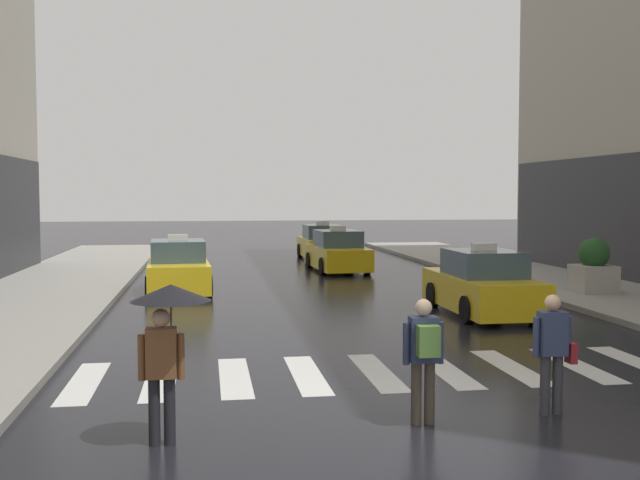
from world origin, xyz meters
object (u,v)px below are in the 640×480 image
Objects in this scene: pedestrian_with_handbag at (553,347)px; taxi_fourth at (322,244)px; taxi_second at (178,269)px; taxi_third at (337,253)px; planter_mid_block at (593,268)px; taxi_lead at (482,285)px; pedestrian_with_backpack at (424,351)px; pedestrian_with_umbrella at (167,320)px.

taxi_fourth is at bearing 88.43° from pedestrian_with_handbag.
taxi_third is at bearing 43.65° from taxi_second.
planter_mid_block reaches higher than pedestrian_with_handbag.
taxi_lead is 9.48m from taxi_second.
pedestrian_with_umbrella is at bearing -174.60° from pedestrian_with_backpack.
taxi_lead is 8.78m from pedestrian_with_handbag.
pedestrian_with_handbag is 1.03× the size of planter_mid_block.
taxi_second is 2.80× the size of pedestrian_with_handbag.
taxi_fourth is (6.23, 11.23, 0.00)m from taxi_second.
pedestrian_with_handbag is (-0.45, -19.67, 0.21)m from taxi_third.
taxi_third is 20.00m from pedestrian_with_backpack.
pedestrian_with_umbrella is at bearing -102.78° from taxi_fourth.
taxi_third is at bearing 88.68° from pedestrian_with_handbag.
taxi_lead is at bearing 64.80° from pedestrian_with_backpack.
taxi_third is (-1.76, 11.18, 0.00)m from taxi_lead.
pedestrian_with_umbrella is at bearing -105.48° from taxi_third.
taxi_fourth is 25.51m from pedestrian_with_backpack.
taxi_lead is at bearing -81.06° from taxi_third.
taxi_third is at bearing 74.52° from pedestrian_with_umbrella.
pedestrian_with_umbrella is at bearing -174.39° from pedestrian_with_handbag.
pedestrian_with_backpack is at bearing -174.02° from pedestrian_with_handbag.
taxi_third is 19.67m from pedestrian_with_handbag.
planter_mid_block is (6.57, 10.98, -0.06)m from pedestrian_with_handbag.
taxi_lead is at bearing -150.25° from planter_mid_block.
taxi_second is (-7.75, 5.46, 0.00)m from taxi_lead.
pedestrian_with_umbrella reaches higher than taxi_lead.
taxi_second is at bearing 91.60° from pedestrian_with_umbrella.
pedestrian_with_umbrella is 1.18× the size of pedestrian_with_backpack.
taxi_lead is 16.76m from taxi_fourth.
taxi_second is 14.49m from pedestrian_with_umbrella.
taxi_fourth is 15.37m from planter_mid_block.
taxi_second and taxi_third have the same top height.
pedestrian_with_umbrella is (-5.83, -25.69, 0.79)m from taxi_fourth.
taxi_third is 10.62m from planter_mid_block.
taxi_fourth is 2.76× the size of pedestrian_with_backpack.
pedestrian_with_backpack is at bearing -95.78° from taxi_fourth.
pedestrian_with_umbrella reaches higher than taxi_third.
taxi_lead is 11.31m from taxi_third.
taxi_fourth is 2.76× the size of pedestrian_with_handbag.
planter_mid_block is at bearing 44.46° from pedestrian_with_umbrella.
pedestrian_with_umbrella reaches higher than taxi_fourth.
pedestrian_with_backpack is at bearing -96.69° from taxi_third.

